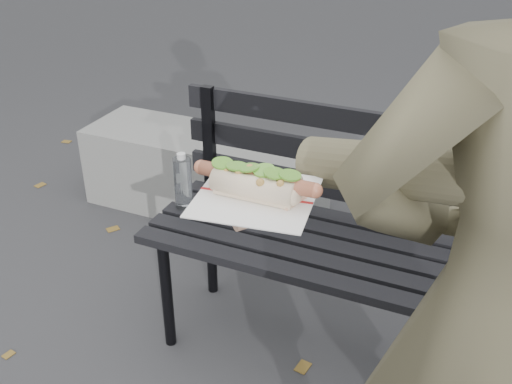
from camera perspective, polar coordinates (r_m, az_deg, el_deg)
park_bench at (r=1.98m, az=11.02°, el=-3.55°), size 1.50×0.44×0.88m
concrete_block at (r=3.00m, az=-4.91°, el=1.78°), size 1.20×0.40×0.40m
person at (r=1.13m, az=23.10°, el=-12.07°), size 0.75×0.62×1.75m
held_hotdog at (r=0.96m, az=12.84°, el=1.10°), size 0.64×0.31×0.20m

